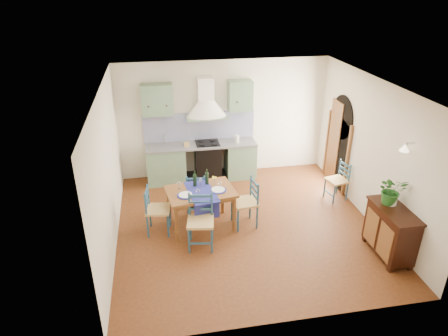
{
  "coord_description": "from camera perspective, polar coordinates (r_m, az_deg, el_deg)",
  "views": [
    {
      "loc": [
        -1.6,
        -6.49,
        4.5
      ],
      "look_at": [
        -0.39,
        0.3,
        1.16
      ],
      "focal_mm": 32.0,
      "sensor_mm": 36.0,
      "label": 1
    }
  ],
  "objects": [
    {
      "name": "floor",
      "position": [
        8.05,
        3.13,
        -8.19
      ],
      "size": [
        5.0,
        5.0,
        0.0
      ],
      "primitive_type": "plane",
      "color": "#44210E",
      "rests_on": "ground"
    },
    {
      "name": "back_wall",
      "position": [
        9.5,
        -2.59,
        4.49
      ],
      "size": [
        5.0,
        0.96,
        2.8
      ],
      "color": "beige",
      "rests_on": "ground"
    },
    {
      "name": "right_wall",
      "position": [
        8.52,
        19.52,
        2.46
      ],
      "size": [
        0.26,
        5.0,
        2.8
      ],
      "color": "beige",
      "rests_on": "ground"
    },
    {
      "name": "left_wall",
      "position": [
        7.25,
        -16.24,
        -0.61
      ],
      "size": [
        0.04,
        5.0,
        2.8
      ],
      "primitive_type": "cube",
      "color": "beige",
      "rests_on": "ground"
    },
    {
      "name": "ceiling",
      "position": [
        6.89,
        3.69,
        11.54
      ],
      "size": [
        5.0,
        5.0,
        0.01
      ],
      "primitive_type": "cube",
      "color": "white",
      "rests_on": "back_wall"
    },
    {
      "name": "dining_table",
      "position": [
        7.65,
        -3.32,
        -3.86
      ],
      "size": [
        1.38,
        1.07,
        1.12
      ],
      "color": "brown",
      "rests_on": "ground"
    },
    {
      "name": "chair_near",
      "position": [
        7.24,
        -3.37,
        -7.57
      ],
      "size": [
        0.54,
        0.54,
        1.01
      ],
      "color": "navy",
      "rests_on": "ground"
    },
    {
      "name": "chair_far",
      "position": [
        8.28,
        -4.03,
        -3.41
      ],
      "size": [
        0.45,
        0.45,
        0.9
      ],
      "color": "navy",
      "rests_on": "ground"
    },
    {
      "name": "chair_left",
      "position": [
        7.71,
        -9.67,
        -5.93
      ],
      "size": [
        0.5,
        0.5,
        0.95
      ],
      "color": "navy",
      "rests_on": "ground"
    },
    {
      "name": "chair_right",
      "position": [
        7.82,
        3.19,
        -4.93
      ],
      "size": [
        0.51,
        0.51,
        0.98
      ],
      "color": "navy",
      "rests_on": "ground"
    },
    {
      "name": "chair_spare",
      "position": [
        9.1,
        15.98,
        -1.71
      ],
      "size": [
        0.48,
        0.48,
        0.86
      ],
      "color": "navy",
      "rests_on": "ground"
    },
    {
      "name": "sideboard",
      "position": [
        7.58,
        22.68,
        -8.23
      ],
      "size": [
        0.5,
        1.05,
        0.94
      ],
      "color": "black",
      "rests_on": "ground"
    },
    {
      "name": "potted_plant",
      "position": [
        7.39,
        22.84,
        -2.97
      ],
      "size": [
        0.53,
        0.48,
        0.51
      ],
      "primitive_type": "imported",
      "rotation": [
        0.0,
        0.0,
        -0.18
      ],
      "color": "#20591E",
      "rests_on": "sideboard"
    }
  ]
}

